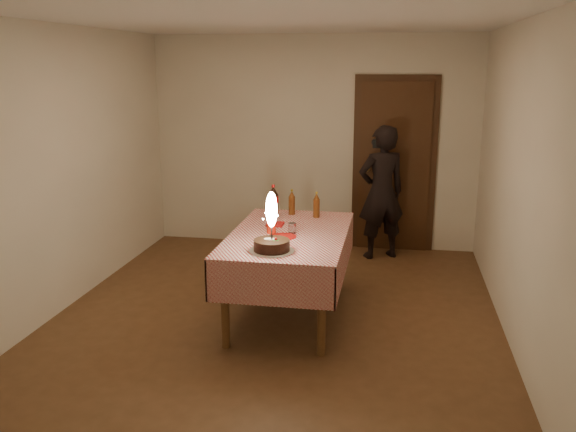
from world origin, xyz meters
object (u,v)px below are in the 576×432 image
at_px(birthday_cake, 272,237).
at_px(red_cup, 271,228).
at_px(dining_table, 289,244).
at_px(amber_bottle_right, 316,205).
at_px(red_plate, 284,236).
at_px(amber_bottle_left, 292,203).
at_px(photographer, 381,192).
at_px(clear_cup, 292,228).
at_px(cola_bottle, 273,201).

xyz_separation_m(birthday_cake, red_cup, (-0.11, 0.52, -0.06)).
height_order(dining_table, birthday_cake, birthday_cake).
bearing_deg(amber_bottle_right, red_plate, -104.12).
xyz_separation_m(red_plate, red_cup, (-0.13, 0.09, 0.05)).
xyz_separation_m(dining_table, red_plate, (-0.02, -0.14, 0.11)).
height_order(amber_bottle_left, photographer, photographer).
xyz_separation_m(red_plate, photographer, (0.78, 2.04, 0.00)).
relative_size(amber_bottle_left, photographer, 0.16).
height_order(clear_cup, amber_bottle_right, amber_bottle_right).
height_order(amber_bottle_left, amber_bottle_right, same).
height_order(red_plate, photographer, photographer).
height_order(red_plate, amber_bottle_right, amber_bottle_right).
height_order(birthday_cake, red_cup, birthday_cake).
distance_m(cola_bottle, photographer, 1.68).
distance_m(red_plate, clear_cup, 0.15).
xyz_separation_m(dining_table, amber_bottle_right, (0.16, 0.61, 0.22)).
xyz_separation_m(cola_bottle, photographer, (1.02, 1.33, -0.15)).
bearing_deg(red_cup, clear_cup, 13.42).
bearing_deg(birthday_cake, amber_bottle_left, 92.37).
bearing_deg(clear_cup, photographer, 68.98).
distance_m(dining_table, birthday_cake, 0.60).
height_order(red_cup, amber_bottle_left, amber_bottle_left).
xyz_separation_m(cola_bottle, amber_bottle_right, (0.42, 0.04, -0.03)).
bearing_deg(cola_bottle, clear_cup, -63.23).
relative_size(dining_table, cola_bottle, 5.42).
bearing_deg(birthday_cake, red_plate, 87.32).
bearing_deg(birthday_cake, amber_bottle_right, 79.96).
relative_size(dining_table, photographer, 1.09).
bearing_deg(dining_table, amber_bottle_right, 74.79).
bearing_deg(red_plate, red_cup, 144.20).
height_order(birthday_cake, photographer, photographer).
height_order(red_plate, clear_cup, clear_cup).
xyz_separation_m(clear_cup, amber_bottle_left, (-0.12, 0.68, 0.07)).
bearing_deg(amber_bottle_left, cola_bottle, -145.62).
bearing_deg(cola_bottle, amber_bottle_left, 34.38).
xyz_separation_m(red_cup, amber_bottle_right, (0.32, 0.65, 0.07)).
relative_size(cola_bottle, amber_bottle_right, 1.25).
distance_m(dining_table, clear_cup, 0.15).
bearing_deg(red_plate, clear_cup, 70.11).
height_order(red_cup, photographer, photographer).
bearing_deg(amber_bottle_left, dining_table, -82.24).
bearing_deg(dining_table, birthday_cake, -94.24).
distance_m(amber_bottle_left, photographer, 1.49).
bearing_deg(red_cup, cola_bottle, 99.81).
height_order(clear_cup, cola_bottle, cola_bottle).
relative_size(birthday_cake, clear_cup, 5.42).
bearing_deg(birthday_cake, photographer, 72.01).
height_order(dining_table, red_cup, red_cup).
bearing_deg(amber_bottle_left, photographer, 55.12).
xyz_separation_m(clear_cup, cola_bottle, (-0.29, 0.57, 0.11)).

